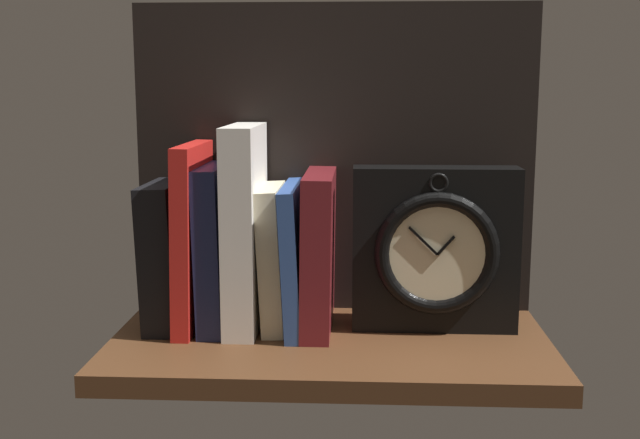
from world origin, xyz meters
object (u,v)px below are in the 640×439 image
at_px(book_red_requiem, 193,236).
at_px(book_navy_bierce, 216,246).
at_px(book_black_skeptic, 166,254).
at_px(book_maroon_dawkins, 319,251).
at_px(book_blue_modern, 294,256).
at_px(framed_clock, 435,250).
at_px(book_cream_twain, 274,257).
at_px(book_white_catcher, 245,227).

distance_m(book_red_requiem, book_navy_bierce, 0.03).
bearing_deg(book_black_skeptic, book_red_requiem, -0.00).
bearing_deg(book_maroon_dawkins, book_navy_bierce, 180.00).
height_order(book_blue_modern, framed_clock, framed_clock).
relative_size(book_navy_bierce, book_cream_twain, 1.14).
xyz_separation_m(book_black_skeptic, book_white_catcher, (0.10, 0.00, 0.04)).
xyz_separation_m(book_black_skeptic, book_red_requiem, (0.03, -0.00, 0.02)).
relative_size(book_black_skeptic, book_cream_twain, 1.02).
bearing_deg(book_maroon_dawkins, book_black_skeptic, 180.00).
relative_size(book_blue_modern, framed_clock, 0.89).
height_order(book_black_skeptic, book_blue_modern, book_black_skeptic).
bearing_deg(book_navy_bierce, book_blue_modern, 0.00).
relative_size(book_red_requiem, framed_clock, 1.13).
bearing_deg(book_red_requiem, book_maroon_dawkins, 0.00).
height_order(book_red_requiem, book_maroon_dawkins, book_red_requiem).
height_order(book_cream_twain, book_blue_modern, book_blue_modern).
bearing_deg(book_blue_modern, framed_clock, -1.49).
bearing_deg(book_cream_twain, book_blue_modern, 0.00).
height_order(book_red_requiem, book_cream_twain, book_red_requiem).
height_order(book_black_skeptic, book_cream_twain, book_black_skeptic).
bearing_deg(book_maroon_dawkins, book_blue_modern, 180.00).
bearing_deg(book_red_requiem, framed_clock, -0.86).
height_order(book_navy_bierce, framed_clock, same).
relative_size(book_black_skeptic, book_navy_bierce, 0.89).
distance_m(book_red_requiem, book_cream_twain, 0.11).
xyz_separation_m(book_cream_twain, book_blue_modern, (0.03, 0.00, 0.00)).
bearing_deg(book_maroon_dawkins, book_cream_twain, 180.00).
relative_size(book_white_catcher, book_cream_twain, 1.43).
xyz_separation_m(book_white_catcher, book_cream_twain, (0.04, 0.00, -0.04)).
bearing_deg(framed_clock, book_maroon_dawkins, 178.20).
bearing_deg(book_cream_twain, book_red_requiem, -180.00).
relative_size(book_cream_twain, book_maroon_dawkins, 0.91).
relative_size(book_black_skeptic, framed_clock, 0.89).
xyz_separation_m(book_cream_twain, book_maroon_dawkins, (0.06, 0.00, 0.01)).
relative_size(book_navy_bierce, book_blue_modern, 1.13).
distance_m(book_red_requiem, book_maroon_dawkins, 0.16).
bearing_deg(framed_clock, book_red_requiem, 179.14).
distance_m(book_blue_modern, book_maroon_dawkins, 0.03).
relative_size(book_cream_twain, book_blue_modern, 0.99).
distance_m(book_red_requiem, framed_clock, 0.31).
height_order(book_maroon_dawkins, framed_clock, framed_clock).
distance_m(book_red_requiem, book_white_catcher, 0.07).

